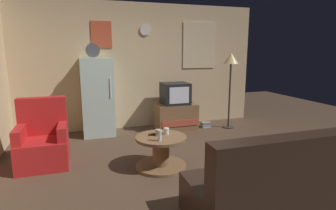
{
  "coord_description": "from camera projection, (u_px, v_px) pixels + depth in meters",
  "views": [
    {
      "loc": [
        -1.25,
        -3.38,
        1.64
      ],
      "look_at": [
        0.13,
        0.9,
        0.75
      ],
      "focal_mm": 29.57,
      "sensor_mm": 36.0,
      "label": 1
    }
  ],
  "objects": [
    {
      "name": "wall_with_art",
      "position": [
        140.0,
        66.0,
        5.89
      ],
      "size": [
        5.2,
        0.12,
        2.6
      ],
      "color": "#D1B284",
      "rests_on": "ground_plane"
    },
    {
      "name": "book_stack",
      "position": [
        206.0,
        125.0,
        6.01
      ],
      "size": [
        0.21,
        0.18,
        0.11
      ],
      "color": "#B0A198",
      "rests_on": "ground_plane"
    },
    {
      "name": "armchair",
      "position": [
        43.0,
        142.0,
        4.01
      ],
      "size": [
        0.68,
        0.68,
        0.96
      ],
      "color": "red",
      "rests_on": "ground_plane"
    },
    {
      "name": "ground_plane",
      "position": [
        179.0,
        170.0,
        3.85
      ],
      "size": [
        12.0,
        12.0,
        0.0
      ],
      "primitive_type": "plane",
      "color": "#4C3828"
    },
    {
      "name": "fridge",
      "position": [
        97.0,
        97.0,
        5.38
      ],
      "size": [
        0.6,
        0.62,
        1.77
      ],
      "color": "silver",
      "rests_on": "ground_plane"
    },
    {
      "name": "coffee_table",
      "position": [
        161.0,
        152.0,
        3.92
      ],
      "size": [
        0.72,
        0.72,
        0.46
      ],
      "color": "brown",
      "rests_on": "ground_plane"
    },
    {
      "name": "couch",
      "position": [
        277.0,
        188.0,
        2.71
      ],
      "size": [
        1.7,
        0.8,
        0.92
      ],
      "color": "black",
      "rests_on": "ground_plane"
    },
    {
      "name": "mug_ceramic_tan",
      "position": [
        158.0,
        132.0,
        3.91
      ],
      "size": [
        0.08,
        0.08,
        0.09
      ],
      "primitive_type": "cylinder",
      "color": "tan",
      "rests_on": "coffee_table"
    },
    {
      "name": "mug_ceramic_white",
      "position": [
        166.0,
        131.0,
        3.98
      ],
      "size": [
        0.08,
        0.08,
        0.09
      ],
      "primitive_type": "cylinder",
      "color": "silver",
      "rests_on": "coffee_table"
    },
    {
      "name": "standing_lamp",
      "position": [
        231.0,
        64.0,
        5.73
      ],
      "size": [
        0.32,
        0.32,
        1.59
      ],
      "color": "#332D28",
      "rests_on": "ground_plane"
    },
    {
      "name": "tv_stand",
      "position": [
        176.0,
        116.0,
        5.83
      ],
      "size": [
        0.84,
        0.53,
        0.54
      ],
      "color": "brown",
      "rests_on": "ground_plane"
    },
    {
      "name": "remote_control",
      "position": [
        154.0,
        134.0,
        3.94
      ],
      "size": [
        0.15,
        0.05,
        0.02
      ],
      "primitive_type": "cube",
      "rotation": [
        0.0,
        0.0,
        0.07
      ],
      "color": "black",
      "rests_on": "coffee_table"
    },
    {
      "name": "wine_glass",
      "position": [
        160.0,
        136.0,
        3.67
      ],
      "size": [
        0.05,
        0.05,
        0.15
      ],
      "primitive_type": "cylinder",
      "color": "silver",
      "rests_on": "coffee_table"
    },
    {
      "name": "crt_tv",
      "position": [
        175.0,
        93.0,
        5.73
      ],
      "size": [
        0.54,
        0.51,
        0.44
      ],
      "color": "black",
      "rests_on": "tv_stand"
    }
  ]
}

